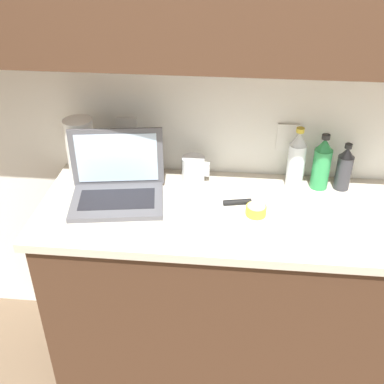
{
  "coord_description": "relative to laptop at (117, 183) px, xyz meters",
  "views": [
    {
      "loc": [
        -0.18,
        -1.54,
        1.94
      ],
      "look_at": [
        -0.33,
        -0.01,
        0.96
      ],
      "focal_mm": 45.0,
      "sensor_mm": 36.0,
      "label": 1
    }
  ],
  "objects": [
    {
      "name": "wall_back",
      "position": [
        0.63,
        0.17,
        0.61
      ],
      "size": [
        5.2,
        0.38,
        2.6
      ],
      "color": "white",
      "rests_on": "ground_plane"
    },
    {
      "name": "bottle_oil_tall",
      "position": [
        0.81,
        0.16,
        0.05
      ],
      "size": [
        0.07,
        0.07,
        0.24
      ],
      "color": "#2D934C",
      "rests_on": "counter_unit"
    },
    {
      "name": "cutting_board",
      "position": [
        0.55,
        -0.03,
        -0.06
      ],
      "size": [
        0.39,
        0.27,
        0.01
      ],
      "primitive_type": "cube",
      "color": "silver",
      "rests_on": "counter_unit"
    },
    {
      "name": "lemon_half_cut",
      "position": [
        0.55,
        -0.09,
        -0.03
      ],
      "size": [
        0.08,
        0.08,
        0.04
      ],
      "color": "yellow",
      "rests_on": "cutting_board"
    },
    {
      "name": "ground_plane",
      "position": [
        0.63,
        -0.05,
        -0.95
      ],
      "size": [
        12.0,
        12.0,
        0.0
      ],
      "primitive_type": "plane",
      "color": "brown",
      "rests_on": "ground"
    },
    {
      "name": "paper_towel_roll",
      "position": [
        -0.18,
        0.13,
        0.07
      ],
      "size": [
        0.12,
        0.12,
        0.27
      ],
      "color": "white",
      "rests_on": "counter_unit"
    },
    {
      "name": "bottle_green_soda",
      "position": [
        0.9,
        0.16,
        0.03
      ],
      "size": [
        0.06,
        0.06,
        0.2
      ],
      "color": "#333338",
      "rests_on": "counter_unit"
    },
    {
      "name": "counter_unit",
      "position": [
        0.66,
        -0.05,
        -0.49
      ],
      "size": [
        1.86,
        0.58,
        0.88
      ],
      "color": "#472D1E",
      "rests_on": "ground_plane"
    },
    {
      "name": "knife",
      "position": [
        0.5,
        -0.02,
        -0.05
      ],
      "size": [
        0.25,
        0.08,
        0.02
      ],
      "rotation": [
        0.0,
        0.0,
        0.21
      ],
      "color": "silver",
      "rests_on": "cutting_board"
    },
    {
      "name": "measuring_cup",
      "position": [
        0.29,
        0.15,
        -0.01
      ],
      "size": [
        0.12,
        0.1,
        0.11
      ],
      "color": "silver",
      "rests_on": "counter_unit"
    },
    {
      "name": "bottle_water_clear",
      "position": [
        0.71,
        0.16,
        0.06
      ],
      "size": [
        0.07,
        0.07,
        0.26
      ],
      "color": "silver",
      "rests_on": "counter_unit"
    },
    {
      "name": "laptop",
      "position": [
        0.0,
        0.0,
        0.0
      ],
      "size": [
        0.4,
        0.31,
        0.27
      ],
      "rotation": [
        0.0,
        0.0,
        0.16
      ],
      "color": "#515156",
      "rests_on": "counter_unit"
    }
  ]
}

